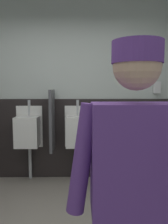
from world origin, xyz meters
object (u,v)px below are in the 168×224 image
(urinal_left, at_px, (28,131))
(person, at_px, (135,180))
(urinal_middle, at_px, (78,131))
(soap_dispenser, at_px, (157,87))

(urinal_left, bearing_deg, person, -65.19)
(urinal_left, xyz_separation_m, urinal_middle, (0.75, 0.00, 0.00))
(urinal_left, xyz_separation_m, soap_dispenser, (1.98, 0.12, 0.66))
(urinal_left, distance_m, urinal_middle, 0.75)
(urinal_middle, xyz_separation_m, soap_dispenser, (1.23, 0.12, 0.66))
(person, bearing_deg, soap_dispenser, 69.33)
(urinal_middle, bearing_deg, person, -82.25)
(urinal_middle, relative_size, soap_dispenser, 6.89)
(urinal_middle, bearing_deg, soap_dispenser, 5.56)
(urinal_left, xyz_separation_m, person, (1.06, -2.30, 0.20))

